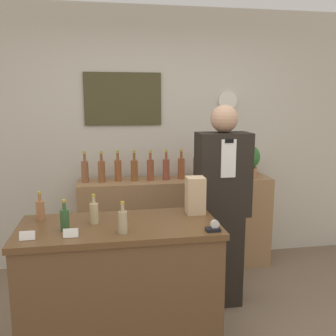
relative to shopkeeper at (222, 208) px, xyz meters
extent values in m
cube|color=beige|center=(-0.44, 1.03, 0.49)|extent=(5.20, 0.06, 2.70)
cube|color=#413C22|center=(-0.76, 0.98, 0.91)|extent=(0.79, 0.02, 0.53)
cylinder|color=white|center=(0.36, 0.98, 0.89)|extent=(0.20, 0.03, 0.20)
cube|color=#9E754C|center=(-0.25, 0.77, -0.38)|extent=(1.99, 0.40, 0.95)
cube|color=brown|center=(-0.89, -0.53, -0.41)|extent=(1.30, 0.59, 0.91)
cube|color=brown|center=(-0.89, -0.53, 0.07)|extent=(1.33, 0.62, 0.04)
cylinder|color=#2D5123|center=(-1.08, -0.77, -0.55)|extent=(0.07, 0.07, 0.26)
cylinder|color=brown|center=(-0.70, -0.77, -0.55)|extent=(0.07, 0.07, 0.26)
cylinder|color=#2D5123|center=(-0.32, -0.77, -0.55)|extent=(0.07, 0.07, 0.26)
cube|color=black|center=(0.00, 0.00, -0.46)|extent=(0.33, 0.26, 0.80)
cube|color=black|center=(0.00, 0.00, 0.29)|extent=(0.44, 0.26, 0.70)
cube|color=white|center=(0.00, -0.13, 0.44)|extent=(0.12, 0.01, 0.31)
cube|color=black|center=(0.00, -0.14, 0.58)|extent=(0.07, 0.01, 0.03)
sphere|color=tan|center=(0.00, 0.00, 0.75)|extent=(0.23, 0.23, 0.23)
cylinder|color=#B27047|center=(0.52, 0.75, 0.15)|extent=(0.21, 0.21, 0.10)
sphere|color=#2D6B2D|center=(0.52, 0.75, 0.31)|extent=(0.26, 0.26, 0.26)
cube|color=tan|center=(-0.33, -0.38, 0.22)|extent=(0.14, 0.13, 0.27)
cube|color=black|center=(-0.31, -0.77, 0.10)|extent=(0.09, 0.06, 0.02)
cylinder|color=silver|center=(-0.30, -0.77, 0.13)|extent=(0.06, 0.02, 0.06)
cube|color=white|center=(-1.44, -0.73, 0.11)|extent=(0.09, 0.02, 0.06)
cube|color=white|center=(-1.19, -0.73, 0.11)|extent=(0.09, 0.02, 0.06)
cylinder|color=#A26A40|center=(-1.42, -0.36, 0.15)|extent=(0.06, 0.06, 0.14)
cylinder|color=#A26A40|center=(-1.42, -0.36, 0.25)|extent=(0.02, 0.02, 0.05)
cylinder|color=#B29933|center=(-1.42, -0.36, 0.28)|extent=(0.02, 0.02, 0.02)
cylinder|color=#2E562D|center=(-1.23, -0.60, 0.15)|extent=(0.06, 0.06, 0.14)
cylinder|color=#2E562D|center=(-1.23, -0.60, 0.25)|extent=(0.02, 0.02, 0.05)
cylinder|color=#B29933|center=(-1.23, -0.60, 0.28)|extent=(0.02, 0.02, 0.02)
cylinder|color=tan|center=(-1.05, -0.49, 0.15)|extent=(0.06, 0.06, 0.14)
cylinder|color=tan|center=(-1.05, -0.49, 0.25)|extent=(0.02, 0.02, 0.05)
cylinder|color=#B29933|center=(-1.05, -0.49, 0.28)|extent=(0.02, 0.02, 0.02)
cylinder|color=tan|center=(-0.87, -0.70, 0.15)|extent=(0.06, 0.06, 0.14)
cylinder|color=tan|center=(-0.87, -0.70, 0.25)|extent=(0.02, 0.02, 0.05)
cylinder|color=#B29933|center=(-0.87, -0.70, 0.28)|extent=(0.02, 0.02, 0.02)
cylinder|color=brown|center=(-1.16, 0.78, 0.20)|extent=(0.07, 0.07, 0.21)
cylinder|color=brown|center=(-1.16, 0.78, 0.34)|extent=(0.03, 0.03, 0.07)
cylinder|color=#B29933|center=(-1.16, 0.78, 0.39)|extent=(0.03, 0.03, 0.02)
cylinder|color=brown|center=(-1.00, 0.75, 0.20)|extent=(0.07, 0.07, 0.21)
cylinder|color=brown|center=(-1.00, 0.75, 0.34)|extent=(0.03, 0.03, 0.07)
cylinder|color=#B29933|center=(-1.00, 0.75, 0.39)|extent=(0.03, 0.03, 0.02)
cylinder|color=brown|center=(-0.84, 0.79, 0.20)|extent=(0.07, 0.07, 0.21)
cylinder|color=brown|center=(-0.84, 0.79, 0.34)|extent=(0.03, 0.03, 0.07)
cylinder|color=#B29933|center=(-0.84, 0.79, 0.39)|extent=(0.03, 0.03, 0.02)
cylinder|color=brown|center=(-0.68, 0.76, 0.20)|extent=(0.07, 0.07, 0.21)
cylinder|color=brown|center=(-0.68, 0.76, 0.34)|extent=(0.03, 0.03, 0.07)
cylinder|color=#B29933|center=(-0.68, 0.76, 0.39)|extent=(0.03, 0.03, 0.02)
cylinder|color=brown|center=(-0.52, 0.75, 0.20)|extent=(0.07, 0.07, 0.21)
cylinder|color=brown|center=(-0.52, 0.75, 0.34)|extent=(0.03, 0.03, 0.07)
cylinder|color=#B29933|center=(-0.52, 0.75, 0.39)|extent=(0.03, 0.03, 0.02)
cylinder|color=brown|center=(-0.35, 0.75, 0.20)|extent=(0.07, 0.07, 0.21)
cylinder|color=brown|center=(-0.35, 0.75, 0.34)|extent=(0.03, 0.03, 0.07)
cylinder|color=#B29933|center=(-0.35, 0.75, 0.39)|extent=(0.03, 0.03, 0.02)
cylinder|color=brown|center=(-0.19, 0.78, 0.20)|extent=(0.07, 0.07, 0.21)
cylinder|color=brown|center=(-0.19, 0.78, 0.34)|extent=(0.03, 0.03, 0.07)
cylinder|color=#B29933|center=(-0.19, 0.78, 0.39)|extent=(0.03, 0.03, 0.02)
cylinder|color=brown|center=(-0.03, 0.78, 0.20)|extent=(0.07, 0.07, 0.21)
cylinder|color=brown|center=(-0.03, 0.78, 0.34)|extent=(0.03, 0.03, 0.07)
cylinder|color=#B29933|center=(-0.03, 0.78, 0.39)|extent=(0.03, 0.03, 0.02)
cylinder|color=brown|center=(0.13, 0.76, 0.20)|extent=(0.07, 0.07, 0.21)
cylinder|color=brown|center=(0.13, 0.76, 0.34)|extent=(0.03, 0.03, 0.07)
cylinder|color=#B29933|center=(0.13, 0.76, 0.39)|extent=(0.03, 0.03, 0.02)
cylinder|color=brown|center=(0.30, 0.77, 0.20)|extent=(0.07, 0.07, 0.21)
cylinder|color=brown|center=(0.30, 0.77, 0.34)|extent=(0.03, 0.03, 0.07)
cylinder|color=#B29933|center=(0.30, 0.77, 0.39)|extent=(0.03, 0.03, 0.02)
camera|label=1|loc=(-0.98, -2.94, 0.91)|focal=40.00mm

